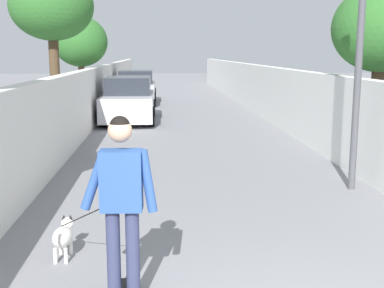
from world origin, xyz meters
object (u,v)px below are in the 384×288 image
(tree_right_near, at_px, (382,30))
(person_skateboarder, at_px, (122,193))
(car_near, at_px, (129,101))
(tree_left_far, at_px, (52,7))
(lamp_post, at_px, (361,19))
(tree_left_mid, at_px, (80,42))
(car_far, at_px, (136,88))
(dog, at_px, (64,235))

(tree_right_near, relative_size, person_skateboarder, 2.21)
(tree_right_near, height_order, car_near, tree_right_near)
(tree_left_far, relative_size, lamp_post, 1.14)
(tree_right_near, distance_m, lamp_post, 2.84)
(tree_left_mid, xyz_separation_m, car_far, (1.19, -2.32, -2.09))
(lamp_post, bearing_deg, dog, 120.98)
(lamp_post, xyz_separation_m, dog, (-2.70, 4.50, -2.64))
(tree_right_near, bearing_deg, car_far, 24.90)
(car_far, bearing_deg, car_near, -180.00)
(tree_right_near, bearing_deg, car_near, 41.49)
(tree_right_near, bearing_deg, tree_left_far, 55.94)
(tree_left_mid, distance_m, person_skateboarder, 18.15)
(tree_left_mid, bearing_deg, car_near, -154.39)
(person_skateboarder, xyz_separation_m, dog, (1.17, 0.78, -0.83))
(lamp_post, xyz_separation_m, car_near, (9.10, 4.43, -2.20))
(dog, distance_m, car_far, 17.83)
(dog, xyz_separation_m, car_near, (11.80, -0.07, 0.44))
(dog, height_order, car_far, car_far)
(tree_left_far, distance_m, car_near, 3.94)
(tree_left_mid, height_order, tree_left_far, tree_left_far)
(tree_left_far, xyz_separation_m, dog, (-10.64, -2.18, -3.47))
(tree_right_near, xyz_separation_m, car_near, (6.66, 5.89, -2.13))
(tree_left_mid, relative_size, car_near, 0.94)
(person_skateboarder, height_order, car_far, person_skateboarder)
(car_near, bearing_deg, car_far, 0.00)
(tree_right_near, relative_size, tree_left_mid, 0.98)
(dog, height_order, car_near, car_near)
(dog, bearing_deg, person_skateboarder, -146.30)
(tree_left_far, relative_size, person_skateboarder, 2.80)
(lamp_post, bearing_deg, tree_left_far, 40.06)
(lamp_post, relative_size, person_skateboarder, 2.45)
(tree_right_near, xyz_separation_m, dog, (-5.14, 5.96, -2.57))
(car_near, xyz_separation_m, car_far, (6.03, 0.00, -0.00))
(dog, xyz_separation_m, car_far, (17.83, -0.07, 0.44))
(tree_right_near, distance_m, tree_left_far, 9.86)
(tree_right_near, distance_m, car_near, 9.14)
(tree_left_mid, bearing_deg, person_skateboarder, -170.34)
(car_far, bearing_deg, person_skateboarder, -177.85)
(person_skateboarder, height_order, car_near, person_skateboarder)
(tree_right_near, height_order, tree_left_mid, tree_left_mid)
(tree_right_near, bearing_deg, person_skateboarder, 140.65)
(person_skateboarder, bearing_deg, car_near, 3.14)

